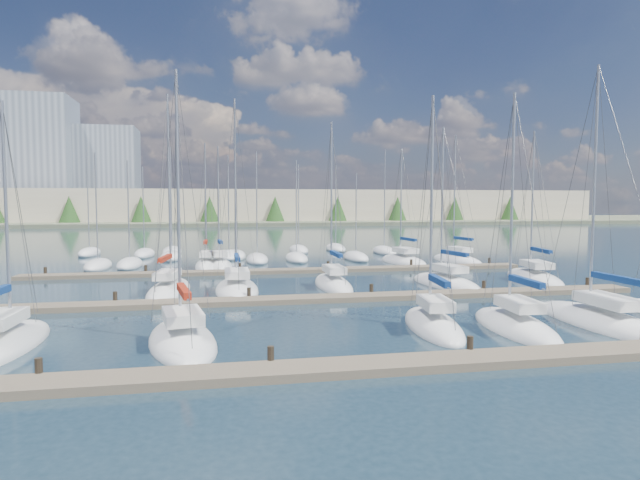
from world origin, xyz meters
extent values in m
plane|color=#203340|center=(0.00, 60.00, 0.00)|extent=(400.00, 400.00, 0.00)
cube|color=#6B5E4C|center=(0.00, 2.00, 0.15)|extent=(44.00, 1.80, 0.35)
cylinder|color=#2D261C|center=(-12.00, 2.90, 0.30)|extent=(0.26, 0.26, 1.10)
cylinder|color=#2D261C|center=(-4.00, 2.90, 0.30)|extent=(0.26, 0.26, 1.10)
cylinder|color=#2D261C|center=(4.00, 2.90, 0.30)|extent=(0.26, 0.26, 1.10)
cube|color=#6B5E4C|center=(0.00, 16.00, 0.15)|extent=(44.00, 1.80, 0.35)
cylinder|color=#2D261C|center=(-12.00, 16.90, 0.30)|extent=(0.26, 0.26, 1.10)
cylinder|color=#2D261C|center=(-4.00, 16.90, 0.30)|extent=(0.26, 0.26, 1.10)
cylinder|color=#2D261C|center=(4.00, 16.90, 0.30)|extent=(0.26, 0.26, 1.10)
cylinder|color=#2D261C|center=(12.00, 16.90, 0.30)|extent=(0.26, 0.26, 1.10)
cylinder|color=#2D261C|center=(20.00, 16.90, 0.30)|extent=(0.26, 0.26, 1.10)
cube|color=#6B5E4C|center=(0.00, 30.00, 0.15)|extent=(44.00, 1.80, 0.35)
cylinder|color=#2D261C|center=(-20.00, 30.90, 0.30)|extent=(0.26, 0.26, 1.10)
cylinder|color=#2D261C|center=(-12.00, 30.90, 0.30)|extent=(0.26, 0.26, 1.10)
cylinder|color=#2D261C|center=(-4.00, 30.90, 0.30)|extent=(0.26, 0.26, 1.10)
cylinder|color=#2D261C|center=(4.00, 30.90, 0.30)|extent=(0.26, 0.26, 1.10)
cylinder|color=#2D261C|center=(12.00, 30.90, 0.30)|extent=(0.26, 0.26, 1.10)
cylinder|color=#2D261C|center=(20.00, 30.90, 0.30)|extent=(0.26, 0.26, 1.10)
ellipsoid|color=white|center=(8.25, 6.72, 0.05)|extent=(2.99, 7.74, 1.60)
cube|color=silver|center=(8.23, 6.35, 1.35)|extent=(1.53, 2.75, 0.50)
cylinder|color=#9EA0A5|center=(8.30, 7.33, 6.29)|extent=(0.14, 0.14, 10.38)
cylinder|color=#9EA0A5|center=(8.18, 5.74, 2.40)|extent=(0.33, 3.18, 0.10)
cube|color=navy|center=(8.18, 5.74, 2.52)|extent=(0.52, 2.94, 0.30)
ellipsoid|color=white|center=(2.41, 21.42, 0.05)|extent=(2.35, 8.42, 1.60)
cube|color=silver|center=(2.40, 21.00, 1.35)|extent=(1.28, 2.95, 0.50)
cylinder|color=#9EA0A5|center=(2.41, 22.09, 6.60)|extent=(0.14, 0.14, 11.00)
cylinder|color=#9EA0A5|center=(2.40, 20.33, 2.40)|extent=(0.13, 3.53, 0.10)
cube|color=navy|center=(2.40, 20.33, 2.52)|extent=(0.33, 3.25, 0.30)
ellipsoid|color=white|center=(-14.84, 7.84, 0.05)|extent=(2.76, 8.12, 1.60)
cube|color=black|center=(-14.84, 7.84, 0.05)|extent=(1.42, 3.90, 0.12)
cube|color=silver|center=(-14.85, 7.44, 1.35)|extent=(1.46, 2.86, 0.50)
cylinder|color=#9EA0A5|center=(-14.82, 8.49, 5.80)|extent=(0.14, 0.14, 9.40)
ellipsoid|color=white|center=(13.06, 6.85, 0.05)|extent=(2.83, 9.85, 1.60)
cube|color=black|center=(13.06, 6.85, 0.05)|extent=(1.47, 4.73, 0.12)
cube|color=silver|center=(13.06, 6.36, 1.35)|extent=(1.54, 3.45, 0.50)
cylinder|color=#9EA0A5|center=(13.07, 7.64, 7.11)|extent=(0.14, 0.14, 12.02)
cylinder|color=#9EA0A5|center=(13.05, 5.58, 2.40)|extent=(0.13, 4.13, 0.10)
cube|color=navy|center=(13.05, 5.58, 2.52)|extent=(0.33, 3.80, 0.30)
ellipsoid|color=white|center=(12.83, 35.39, 0.05)|extent=(3.82, 8.90, 1.60)
cube|color=silver|center=(12.87, 34.96, 1.35)|extent=(1.95, 3.17, 0.50)
cylinder|color=#9EA0A5|center=(12.77, 36.09, 6.43)|extent=(0.14, 0.14, 10.65)
cylinder|color=#9EA0A5|center=(12.93, 34.27, 2.40)|extent=(0.43, 3.63, 0.10)
cube|color=navy|center=(12.93, 34.27, 2.52)|extent=(0.60, 3.36, 0.30)
ellipsoid|color=white|center=(-9.21, 20.88, 0.05)|extent=(3.43, 9.01, 1.60)
cube|color=silver|center=(-9.26, 20.44, 1.35)|extent=(1.70, 3.21, 0.50)
cylinder|color=#9EA0A5|center=(-9.13, 21.58, 7.33)|extent=(0.14, 0.14, 12.46)
cylinder|color=#9EA0A5|center=(-9.33, 19.74, 2.40)|extent=(0.50, 3.68, 0.10)
cube|color=maroon|center=(-9.33, 19.74, 2.52)|extent=(0.66, 3.41, 0.30)
ellipsoid|color=white|center=(-4.63, 20.61, 0.05)|extent=(2.96, 8.44, 1.60)
cube|color=maroon|center=(-4.63, 20.61, 0.05)|extent=(1.54, 4.05, 0.12)
cube|color=silver|center=(-4.63, 20.19, 1.35)|extent=(1.62, 2.96, 0.50)
cylinder|color=#9EA0A5|center=(-4.63, 21.29, 7.23)|extent=(0.14, 0.14, 12.26)
cylinder|color=#9EA0A5|center=(-4.63, 19.51, 2.40)|extent=(0.10, 3.55, 0.10)
cube|color=navy|center=(-4.63, 19.51, 2.52)|extent=(0.30, 3.26, 0.30)
ellipsoid|color=white|center=(-5.74, 35.05, 0.05)|extent=(2.84, 6.56, 1.60)
cube|color=silver|center=(-5.72, 34.73, 1.35)|extent=(1.46, 2.34, 0.50)
cylinder|color=#9EA0A5|center=(-5.78, 35.56, 6.33)|extent=(0.14, 0.14, 10.45)
cylinder|color=#9EA0A5|center=(-5.67, 34.22, 2.40)|extent=(0.32, 2.69, 0.10)
cube|color=navy|center=(-5.67, 34.22, 2.52)|extent=(0.50, 2.49, 0.30)
ellipsoid|color=white|center=(-7.00, 35.09, 0.05)|extent=(2.18, 6.85, 1.60)
cube|color=maroon|center=(-7.00, 35.09, 0.05)|extent=(1.13, 3.29, 0.12)
cube|color=silver|center=(-7.01, 34.75, 1.35)|extent=(1.17, 2.41, 0.50)
cylinder|color=#9EA0A5|center=(-7.00, 35.63, 6.46)|extent=(0.14, 0.14, 10.73)
cylinder|color=#9EA0A5|center=(-7.02, 34.20, 2.40)|extent=(0.15, 2.87, 0.10)
cube|color=maroon|center=(-7.02, 34.20, 2.52)|extent=(0.35, 2.64, 0.30)
ellipsoid|color=white|center=(18.82, 21.60, 0.05)|extent=(4.47, 9.48, 1.60)
cube|color=black|center=(18.82, 21.60, 0.05)|extent=(2.26, 4.57, 0.12)
cube|color=silver|center=(18.73, 21.15, 1.35)|extent=(2.12, 3.42, 0.50)
cylinder|color=#9EA0A5|center=(18.95, 22.31, 6.49)|extent=(0.14, 0.14, 10.78)
cylinder|color=#9EA0A5|center=(18.59, 20.43, 2.40)|extent=(0.81, 3.78, 0.10)
cube|color=navy|center=(18.59, 20.43, 2.52)|extent=(0.95, 3.52, 0.30)
ellipsoid|color=white|center=(4.43, 7.68, 0.05)|extent=(3.19, 7.52, 1.60)
cube|color=maroon|center=(4.43, 7.68, 0.05)|extent=(1.62, 3.62, 0.12)
cube|color=silver|center=(4.38, 7.32, 1.35)|extent=(1.57, 2.69, 0.50)
cylinder|color=#9EA0A5|center=(4.50, 8.26, 6.25)|extent=(0.14, 0.14, 10.30)
cylinder|color=#9EA0A5|center=(4.31, 6.74, 2.40)|extent=(0.49, 3.05, 0.10)
cube|color=navy|center=(4.31, 6.74, 2.52)|extent=(0.66, 2.83, 0.30)
ellipsoid|color=white|center=(10.80, 20.44, 0.05)|extent=(3.93, 8.57, 1.60)
cube|color=black|center=(10.80, 20.44, 0.05)|extent=(1.99, 4.13, 0.12)
cube|color=silver|center=(10.87, 20.04, 1.35)|extent=(1.91, 3.08, 0.50)
cylinder|color=#9EA0A5|center=(10.70, 21.10, 6.45)|extent=(0.14, 0.14, 10.71)
cylinder|color=#9EA0A5|center=(10.97, 19.38, 2.40)|extent=(0.63, 3.44, 0.10)
cube|color=navy|center=(10.97, 19.38, 2.52)|extent=(0.78, 3.20, 0.30)
ellipsoid|color=white|center=(18.66, 35.23, 0.05)|extent=(3.49, 8.80, 1.60)
cube|color=black|center=(18.66, 35.23, 0.05)|extent=(1.78, 4.24, 0.12)
cube|color=silver|center=(18.71, 34.80, 1.35)|extent=(1.72, 3.14, 0.50)
cylinder|color=#9EA0A5|center=(18.58, 35.91, 7.17)|extent=(0.14, 0.14, 12.14)
cylinder|color=#9EA0A5|center=(18.79, 34.12, 2.40)|extent=(0.52, 3.58, 0.10)
cube|color=navy|center=(18.79, 34.12, 2.52)|extent=(0.69, 3.32, 0.30)
ellipsoid|color=white|center=(-7.46, 6.98, 0.05)|extent=(4.02, 7.88, 1.60)
cube|color=silver|center=(-7.40, 6.61, 1.35)|extent=(1.96, 2.85, 0.50)
cylinder|color=#9EA0A5|center=(-7.56, 7.57, 6.51)|extent=(0.14, 0.14, 10.82)
cylinder|color=#9EA0A5|center=(-7.30, 6.01, 2.40)|extent=(0.62, 3.13, 0.10)
cube|color=maroon|center=(-7.30, 6.01, 2.52)|extent=(0.78, 2.92, 0.30)
cylinder|color=#9EA0A5|center=(-20.75, 49.89, 6.50)|extent=(0.12, 0.12, 11.20)
ellipsoid|color=white|center=(-20.75, 49.89, 0.25)|extent=(2.20, 6.40, 1.40)
cylinder|color=#9EA0A5|center=(-3.94, 43.45, 5.97)|extent=(0.12, 0.12, 10.14)
ellipsoid|color=white|center=(-3.94, 43.45, 0.25)|extent=(2.20, 6.40, 1.40)
cylinder|color=#9EA0A5|center=(-4.68, 43.24, 6.14)|extent=(0.12, 0.12, 10.49)
ellipsoid|color=white|center=(-4.68, 43.24, 0.25)|extent=(2.20, 6.40, 1.40)
cylinder|color=#9EA0A5|center=(9.07, 50.53, 5.93)|extent=(0.12, 0.12, 10.06)
ellipsoid|color=white|center=(9.07, 50.53, 0.25)|extent=(2.20, 6.40, 1.40)
cylinder|color=#9EA0A5|center=(-14.23, 47.33, 5.60)|extent=(0.12, 0.12, 9.39)
ellipsoid|color=white|center=(-14.23, 47.33, 0.25)|extent=(2.20, 6.40, 1.40)
cylinder|color=#9EA0A5|center=(-16.97, 36.19, 5.83)|extent=(0.12, 0.12, 9.85)
ellipsoid|color=white|center=(-16.97, 36.19, 0.25)|extent=(2.20, 6.40, 1.40)
cylinder|color=#9EA0A5|center=(-14.23, 36.83, 5.55)|extent=(0.12, 0.12, 9.30)
ellipsoid|color=white|center=(-14.23, 36.83, 0.25)|extent=(2.20, 6.40, 1.40)
cylinder|color=#9EA0A5|center=(13.97, 45.41, 6.74)|extent=(0.12, 0.12, 11.68)
ellipsoid|color=white|center=(13.97, 45.41, 0.25)|extent=(2.20, 6.40, 1.40)
cylinder|color=#9EA0A5|center=(2.31, 39.32, 5.78)|extent=(0.12, 0.12, 9.76)
ellipsoid|color=white|center=(2.31, 39.32, 0.25)|extent=(2.20, 6.40, 1.40)
cylinder|color=#9EA0A5|center=(-11.34, 49.91, 6.87)|extent=(0.12, 0.12, 11.95)
ellipsoid|color=white|center=(-11.34, 49.91, 0.25)|extent=(2.20, 6.40, 1.40)
cylinder|color=#9EA0A5|center=(8.76, 39.06, 5.13)|extent=(0.12, 0.12, 8.46)
ellipsoid|color=white|center=(8.76, 39.06, 0.25)|extent=(2.20, 6.40, 1.40)
cylinder|color=#9EA0A5|center=(-10.91, 43.47, 4.96)|extent=(0.12, 0.12, 8.12)
ellipsoid|color=white|center=(-10.91, 43.47, 0.25)|extent=(2.20, 6.40, 1.40)
cylinder|color=#9EA0A5|center=(4.00, 49.08, 5.90)|extent=(0.12, 0.12, 10.00)
ellipsoid|color=white|center=(4.00, 49.08, 0.25)|extent=(2.20, 6.40, 1.40)
cylinder|color=#9EA0A5|center=(-1.89, 38.97, 6.17)|extent=(0.12, 0.12, 10.54)
ellipsoid|color=white|center=(-1.89, 38.97, 0.25)|extent=(2.20, 6.40, 1.40)
cube|color=#666B51|center=(0.00, 150.00, 0.50)|extent=(400.00, 60.00, 1.00)
cube|color=beige|center=(10.00, 140.00, 5.00)|extent=(200.00, 12.00, 10.00)
cube|color=slate|center=(-60.00, 160.00, 19.00)|extent=(22.00, 18.00, 38.00)
cube|color=slate|center=(-40.00, 165.00, 15.00)|extent=(18.00, 15.00, 30.00)
cone|color=#284C1E|center=(-44.00, 133.00, 4.00)|extent=(6.00, 6.00, 8.00)
cone|color=#284C1E|center=(-26.00, 133.00, 4.00)|extent=(6.00, 6.00, 8.00)
cone|color=#284C1E|center=(-8.00, 133.00, 4.00)|extent=(6.00, 6.00, 8.00)
cone|color=#284C1E|center=(10.00, 133.00, 4.00)|extent=(6.00, 6.00, 8.00)
cone|color=#284C1E|center=(28.00, 133.00, 4.00)|extent=(6.00, 6.00, 8.00)
cone|color=#284C1E|center=(46.00, 133.00, 4.00)|extent=(6.00, 6.00, 8.00)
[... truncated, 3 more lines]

